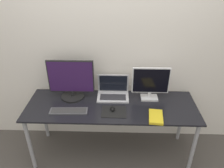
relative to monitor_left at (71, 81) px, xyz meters
name	(u,v)px	position (x,y,z in m)	size (l,w,h in m)	color
wall_back	(112,46)	(0.45, 0.23, 0.33)	(7.00, 0.05, 2.50)	silver
desk	(111,111)	(0.45, -0.15, -0.29)	(1.85, 0.62, 0.70)	black
monitor_left	(71,81)	(0.00, 0.00, 0.00)	(0.51, 0.26, 0.46)	black
monitor_right	(151,83)	(0.88, 0.00, -0.01)	(0.41, 0.13, 0.38)	silver
laptop	(113,91)	(0.46, 0.05, -0.16)	(0.36, 0.24, 0.24)	silver
keyboard	(69,111)	(0.01, -0.28, -0.21)	(0.40, 0.13, 0.02)	#4C4C51
mousepad	(114,112)	(0.48, -0.27, -0.21)	(0.26, 0.21, 0.00)	black
mouse	(113,109)	(0.47, -0.25, -0.19)	(0.05, 0.07, 0.04)	black
book	(156,117)	(0.90, -0.36, -0.20)	(0.16, 0.24, 0.03)	yellow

